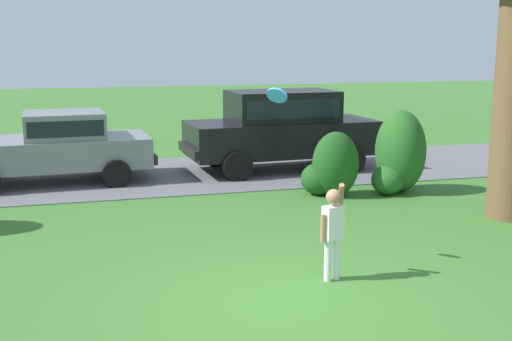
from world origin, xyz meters
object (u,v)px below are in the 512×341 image
object	(u,v)px
parked_suv	(282,126)
frisbee	(277,95)
child_thrower	(333,227)
parked_sedan	(55,145)

from	to	relation	value
parked_suv	frisbee	size ratio (longest dim) A/B	14.34
parked_suv	child_thrower	distance (m)	7.53
parked_sedan	parked_suv	distance (m)	5.24
child_thrower	frisbee	xyz separation A→B (m)	(-0.54, 0.71, 1.64)
child_thrower	frisbee	distance (m)	1.87
parked_sedan	child_thrower	size ratio (longest dim) A/B	3.48
parked_sedan	child_thrower	distance (m)	8.10
child_thrower	frisbee	size ratio (longest dim) A/B	3.86
parked_sedan	parked_suv	bearing A→B (deg)	0.58
frisbee	child_thrower	bearing A→B (deg)	-52.56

